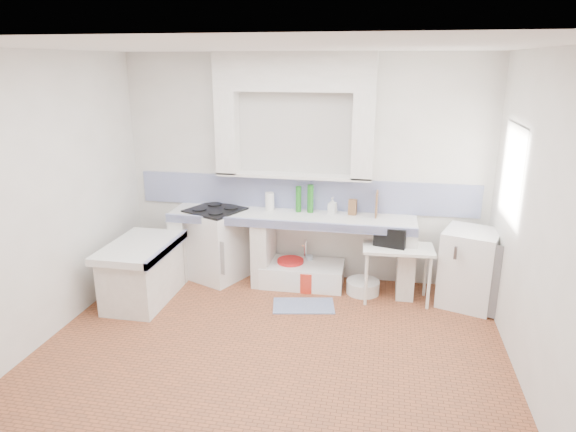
% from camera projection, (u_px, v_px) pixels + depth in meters
% --- Properties ---
extents(floor, '(4.50, 4.50, 0.00)m').
position_uv_depth(floor, '(268.00, 357.00, 4.82)').
color(floor, '#99502F').
rests_on(floor, ground).
extents(ceiling, '(4.50, 4.50, 0.00)m').
position_uv_depth(ceiling, '(264.00, 47.00, 4.01)').
color(ceiling, white).
rests_on(ceiling, ground).
extents(wall_back, '(4.50, 0.00, 4.50)m').
position_uv_depth(wall_back, '(303.00, 170.00, 6.29)').
color(wall_back, white).
rests_on(wall_back, ground).
extents(wall_front, '(4.50, 0.00, 4.50)m').
position_uv_depth(wall_front, '(173.00, 330.00, 2.54)').
color(wall_front, white).
rests_on(wall_front, ground).
extents(wall_left, '(0.00, 4.50, 4.50)m').
position_uv_depth(wall_left, '(36.00, 203.00, 4.83)').
color(wall_left, white).
rests_on(wall_left, ground).
extents(wall_right, '(0.00, 4.50, 4.50)m').
position_uv_depth(wall_right, '(543.00, 232.00, 4.00)').
color(wall_right, white).
rests_on(wall_right, ground).
extents(alcove_mass, '(1.90, 0.25, 0.45)m').
position_uv_depth(alcove_mass, '(294.00, 72.00, 5.85)').
color(alcove_mass, white).
rests_on(alcove_mass, ground).
extents(window_frame, '(0.35, 0.86, 1.06)m').
position_uv_depth(window_frame, '(531.00, 176.00, 5.04)').
color(window_frame, '#3B2112').
rests_on(window_frame, ground).
extents(lace_valance, '(0.01, 0.84, 0.24)m').
position_uv_depth(lace_valance, '(521.00, 137.00, 4.95)').
color(lace_valance, white).
rests_on(lace_valance, ground).
extents(counter_slab, '(3.00, 0.60, 0.08)m').
position_uv_depth(counter_slab, '(291.00, 218.00, 6.19)').
color(counter_slab, white).
rests_on(counter_slab, ground).
extents(counter_lip, '(3.00, 0.04, 0.10)m').
position_uv_depth(counter_lip, '(286.00, 225.00, 5.92)').
color(counter_lip, navy).
rests_on(counter_lip, ground).
extents(counter_pier_left, '(0.20, 0.55, 0.82)m').
position_uv_depth(counter_pier_left, '(185.00, 245.00, 6.57)').
color(counter_pier_left, white).
rests_on(counter_pier_left, ground).
extents(counter_pier_mid, '(0.20, 0.55, 0.82)m').
position_uv_depth(counter_pier_mid, '(264.00, 250.00, 6.38)').
color(counter_pier_mid, white).
rests_on(counter_pier_mid, ground).
extents(counter_pier_right, '(0.20, 0.55, 0.82)m').
position_uv_depth(counter_pier_right, '(406.00, 260.00, 6.06)').
color(counter_pier_right, white).
rests_on(counter_pier_right, ground).
extents(peninsula_top, '(0.70, 1.10, 0.08)m').
position_uv_depth(peninsula_top, '(140.00, 247.00, 5.79)').
color(peninsula_top, white).
rests_on(peninsula_top, ground).
extents(peninsula_base, '(0.60, 1.00, 0.62)m').
position_uv_depth(peninsula_base, '(143.00, 275.00, 5.89)').
color(peninsula_base, white).
rests_on(peninsula_base, ground).
extents(peninsula_lip, '(0.04, 1.10, 0.10)m').
position_uv_depth(peninsula_lip, '(167.00, 249.00, 5.73)').
color(peninsula_lip, navy).
rests_on(peninsula_lip, ground).
extents(backsplash, '(4.27, 0.03, 0.40)m').
position_uv_depth(backsplash, '(303.00, 194.00, 6.37)').
color(backsplash, navy).
rests_on(backsplash, ground).
extents(stove, '(0.82, 0.81, 0.89)m').
position_uv_depth(stove, '(217.00, 245.00, 6.48)').
color(stove, white).
rests_on(stove, ground).
extents(sink, '(1.02, 0.57, 0.24)m').
position_uv_depth(sink, '(303.00, 275.00, 6.37)').
color(sink, white).
rests_on(sink, ground).
extents(side_table, '(0.82, 0.48, 0.04)m').
position_uv_depth(side_table, '(397.00, 274.00, 5.88)').
color(side_table, white).
rests_on(side_table, ground).
extents(fridge, '(0.73, 0.73, 0.89)m').
position_uv_depth(fridge, '(469.00, 268.00, 5.76)').
color(fridge, white).
rests_on(fridge, ground).
extents(bucket_red, '(0.39, 0.39, 0.31)m').
position_uv_depth(bucket_red, '(290.00, 271.00, 6.40)').
color(bucket_red, red).
rests_on(bucket_red, ground).
extents(bucket_orange, '(0.29, 0.29, 0.25)m').
position_uv_depth(bucket_orange, '(307.00, 280.00, 6.21)').
color(bucket_orange, red).
rests_on(bucket_orange, ground).
extents(bucket_blue, '(0.36, 0.36, 0.27)m').
position_uv_depth(bucket_blue, '(328.00, 275.00, 6.32)').
color(bucket_blue, '#1540B5').
rests_on(bucket_blue, ground).
extents(basin_white, '(0.50, 0.50, 0.15)m').
position_uv_depth(basin_white, '(363.00, 287.00, 6.14)').
color(basin_white, white).
rests_on(basin_white, ground).
extents(water_bottle_a, '(0.09, 0.09, 0.31)m').
position_uv_depth(water_bottle_a, '(294.00, 267.00, 6.53)').
color(water_bottle_a, silver).
rests_on(water_bottle_a, ground).
extents(water_bottle_b, '(0.11, 0.11, 0.33)m').
position_uv_depth(water_bottle_b, '(309.00, 267.00, 6.49)').
color(water_bottle_b, silver).
rests_on(water_bottle_b, ground).
extents(black_bag, '(0.40, 0.29, 0.23)m').
position_uv_depth(black_bag, '(391.00, 236.00, 5.80)').
color(black_bag, black).
rests_on(black_bag, side_table).
extents(green_bottle_a, '(0.09, 0.09, 0.32)m').
position_uv_depth(green_bottle_a, '(298.00, 199.00, 6.26)').
color(green_bottle_a, '#1E6D1C').
rests_on(green_bottle_a, counter_slab).
extents(green_bottle_b, '(0.10, 0.10, 0.35)m').
position_uv_depth(green_bottle_b, '(310.00, 199.00, 6.23)').
color(green_bottle_b, '#1E6D1C').
rests_on(green_bottle_b, counter_slab).
extents(knife_block, '(0.11, 0.09, 0.19)m').
position_uv_depth(knife_block, '(353.00, 207.00, 6.15)').
color(knife_block, brown).
rests_on(knife_block, counter_slab).
extents(cutting_board, '(0.03, 0.22, 0.30)m').
position_uv_depth(cutting_board, '(377.00, 204.00, 6.09)').
color(cutting_board, brown).
rests_on(cutting_board, counter_slab).
extents(paper_towel, '(0.11, 0.11, 0.22)m').
position_uv_depth(paper_towel, '(270.00, 201.00, 6.34)').
color(paper_towel, white).
rests_on(paper_towel, counter_slab).
extents(soap_bottle, '(0.11, 0.11, 0.20)m').
position_uv_depth(soap_bottle, '(332.00, 205.00, 6.20)').
color(soap_bottle, white).
rests_on(soap_bottle, counter_slab).
extents(rug, '(0.76, 0.52, 0.01)m').
position_uv_depth(rug, '(304.00, 306.00, 5.82)').
color(rug, navy).
rests_on(rug, ground).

